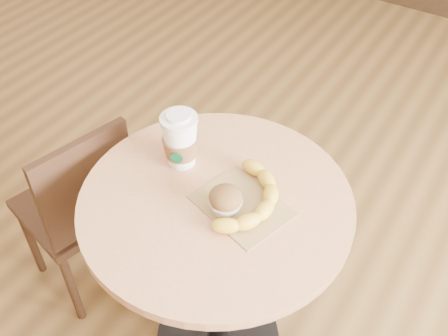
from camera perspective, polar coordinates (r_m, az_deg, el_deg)
name	(u,v)px	position (r m, az deg, el deg)	size (l,w,h in m)	color
cafe_table	(217,247)	(1.54, -0.81, -8.55)	(0.73, 0.73, 0.75)	black
chair_left	(81,206)	(1.86, -15.33, -4.03)	(0.42, 0.42, 0.78)	#321E11
kraft_bag	(242,205)	(1.37, 1.93, -4.08)	(0.24, 0.18, 0.00)	olive
coffee_cup	(180,141)	(1.44, -4.77, 2.91)	(0.10, 0.10, 0.17)	white
muffin	(226,201)	(1.32, 0.17, -3.60)	(0.09, 0.09, 0.08)	silver
banana	(250,199)	(1.35, 2.82, -3.43)	(0.18, 0.29, 0.04)	gold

